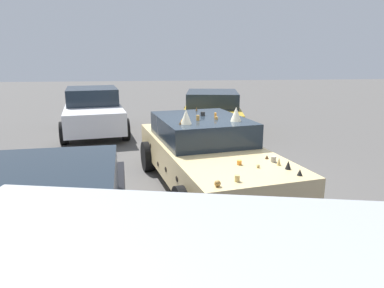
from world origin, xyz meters
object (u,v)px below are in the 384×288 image
Objects in this scene: parked_sedan_behind_right at (212,111)px; parked_sedan_near_right at (29,255)px; parked_sedan_near_left at (93,111)px; art_car_decorated at (206,153)px.

parked_sedan_near_right is at bearing 168.41° from parked_sedan_behind_right.
parked_sedan_near_left is (0.22, 3.96, 0.05)m from parked_sedan_behind_right.
parked_sedan_near_left reaches higher than parked_sedan_behind_right.
art_car_decorated reaches higher than parked_sedan_near_right.
art_car_decorated is 6.10m from parked_sedan_near_left.
parked_sedan_near_left is at bearing -179.52° from parked_sedan_near_right.
parked_sedan_near_left is (5.32, 2.98, 0.06)m from art_car_decorated.
art_car_decorated is at bearing 142.39° from parked_sedan_near_right.
art_car_decorated is 1.06× the size of parked_sedan_near_right.
art_car_decorated reaches higher than parked_sedan_near_left.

